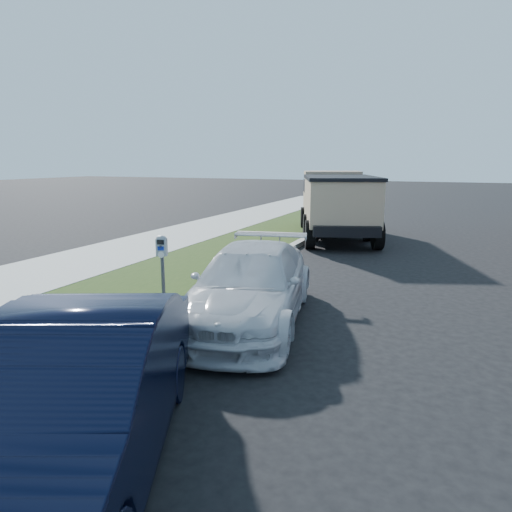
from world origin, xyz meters
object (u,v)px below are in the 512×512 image
at_px(parking_meter, 162,257).
at_px(dump_truck, 336,201).
at_px(white_wagon, 252,285).
at_px(navy_sedan, 70,403).

bearing_deg(parking_meter, dump_truck, 68.25).
bearing_deg(white_wagon, navy_sedan, -99.20).
height_order(parking_meter, navy_sedan, parking_meter).
relative_size(navy_sedan, dump_truck, 0.69).
bearing_deg(white_wagon, dump_truck, 83.09).
relative_size(parking_meter, dump_truck, 0.22).
distance_m(parking_meter, white_wagon, 1.66).
distance_m(white_wagon, dump_truck, 9.67).
bearing_deg(navy_sedan, dump_truck, 69.55).
relative_size(white_wagon, dump_truck, 0.70).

